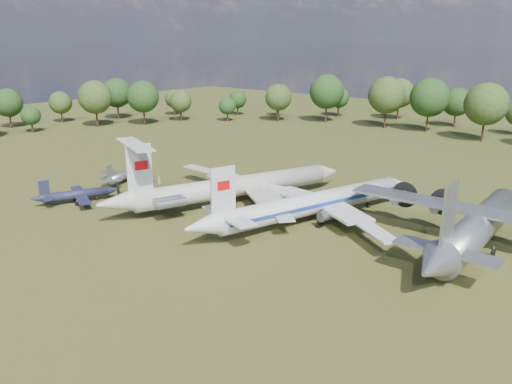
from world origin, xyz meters
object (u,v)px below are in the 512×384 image
Objects in this scene: tu104_jet at (314,207)px; person_on_il62 at (159,182)px; small_prop_west at (77,197)px; small_prop_northwest at (126,176)px; an12_transport at (477,231)px; il62_airliner at (235,190)px.

person_on_il62 is at bearing -128.88° from tu104_jet.
small_prop_west is 16.41m from person_on_il62.
tu104_jet is 2.91× the size of small_prop_northwest.
tu104_jet is 1.15× the size of an12_transport.
small_prop_northwest is at bearing -22.55° from person_on_il62.
an12_transport reaches higher than small_prop_northwest.
tu104_jet is 2.92× the size of small_prop_west.
an12_transport is at bearing 29.71° from il62_airliner.
an12_transport is 2.54× the size of small_prop_northwest.
person_on_il62 reaches higher than tu104_jet.
an12_transport reaches higher than small_prop_west.
il62_airliner is 35.74m from an12_transport.
small_prop_northwest is at bearing -150.88° from il62_airliner.
small_prop_west is at bearing -119.92° from il62_airliner.
il62_airliner is 14.19m from tu104_jet.
il62_airliner is 24.22m from small_prop_northwest.
small_prop_northwest is (-23.94, -3.50, -1.13)m from il62_airliner.
il62_airliner is 25.36m from small_prop_west.
person_on_il62 is at bearing -158.10° from an12_transport.
an12_transport is 59.95m from small_prop_northwest.
small_prop_west is at bearing -136.35° from tu104_jet.
il62_airliner is at bearing -11.56° from small_prop_northwest.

